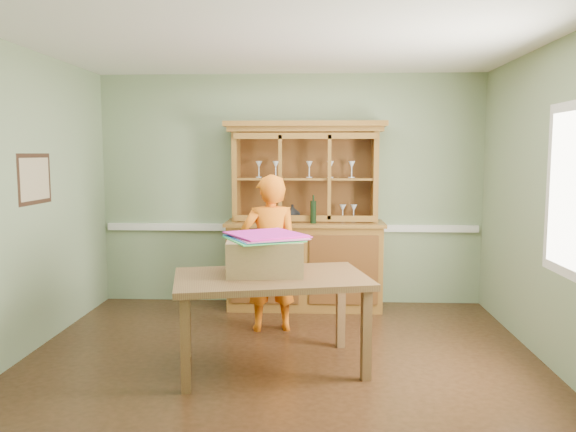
# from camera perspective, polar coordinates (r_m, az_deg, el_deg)

# --- Properties ---
(floor) EXTENTS (4.50, 4.50, 0.00)m
(floor) POSITION_cam_1_polar(r_m,az_deg,el_deg) (4.97, -0.77, -14.58)
(floor) COLOR #472916
(floor) RESTS_ON ground
(ceiling) EXTENTS (4.50, 4.50, 0.00)m
(ceiling) POSITION_cam_1_polar(r_m,az_deg,el_deg) (4.74, -0.82, 17.59)
(ceiling) COLOR white
(ceiling) RESTS_ON wall_back
(wall_back) EXTENTS (4.50, 0.00, 4.50)m
(wall_back) POSITION_cam_1_polar(r_m,az_deg,el_deg) (6.66, 0.27, 2.68)
(wall_back) COLOR gray
(wall_back) RESTS_ON floor
(wall_left) EXTENTS (0.00, 4.00, 4.00)m
(wall_left) POSITION_cam_1_polar(r_m,az_deg,el_deg) (5.30, -25.85, 1.09)
(wall_left) COLOR gray
(wall_left) RESTS_ON floor
(wall_right) EXTENTS (0.00, 4.00, 4.00)m
(wall_right) POSITION_cam_1_polar(r_m,az_deg,el_deg) (5.05, 25.60, 0.87)
(wall_right) COLOR gray
(wall_right) RESTS_ON floor
(wall_front) EXTENTS (4.50, 0.00, 4.50)m
(wall_front) POSITION_cam_1_polar(r_m,az_deg,el_deg) (2.69, -3.45, -2.83)
(wall_front) COLOR gray
(wall_front) RESTS_ON floor
(chair_rail) EXTENTS (4.41, 0.05, 0.08)m
(chair_rail) POSITION_cam_1_polar(r_m,az_deg,el_deg) (6.68, 0.26, -1.19)
(chair_rail) COLOR white
(chair_rail) RESTS_ON wall_back
(framed_map) EXTENTS (0.03, 0.60, 0.46)m
(framed_map) POSITION_cam_1_polar(r_m,az_deg,el_deg) (5.55, -24.29, 3.44)
(framed_map) COLOR #352015
(framed_map) RESTS_ON wall_left
(window_panel) EXTENTS (0.03, 0.96, 1.36)m
(window_panel) POSITION_cam_1_polar(r_m,az_deg,el_deg) (4.76, 26.85, 2.33)
(window_panel) COLOR white
(window_panel) RESTS_ON wall_right
(china_hutch) EXTENTS (1.82, 0.60, 2.14)m
(china_hutch) POSITION_cam_1_polar(r_m,az_deg,el_deg) (6.48, 1.70, -2.76)
(china_hutch) COLOR #926027
(china_hutch) RESTS_ON floor
(dining_table) EXTENTS (1.73, 1.25, 0.78)m
(dining_table) POSITION_cam_1_polar(r_m,az_deg,el_deg) (4.65, -1.73, -7.19)
(dining_table) COLOR brown
(dining_table) RESTS_ON floor
(cardboard_box) EXTENTS (0.67, 0.55, 0.29)m
(cardboard_box) POSITION_cam_1_polar(r_m,az_deg,el_deg) (4.69, -2.41, -4.13)
(cardboard_box) COLOR #987B4E
(cardboard_box) RESTS_ON dining_table
(kite_stack) EXTENTS (0.73, 0.73, 0.04)m
(kite_stack) POSITION_cam_1_polar(r_m,az_deg,el_deg) (4.67, -2.32, -2.09)
(kite_stack) COLOR #3BCA60
(kite_stack) RESTS_ON cardboard_box
(person) EXTENTS (0.63, 0.47, 1.57)m
(person) POSITION_cam_1_polar(r_m,az_deg,el_deg) (5.62, -1.83, -3.80)
(person) COLOR orange
(person) RESTS_ON floor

